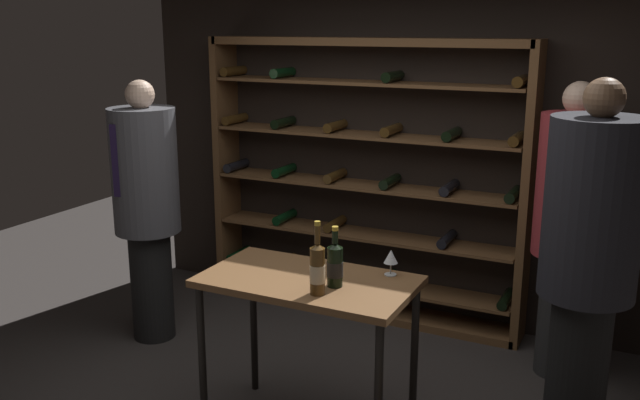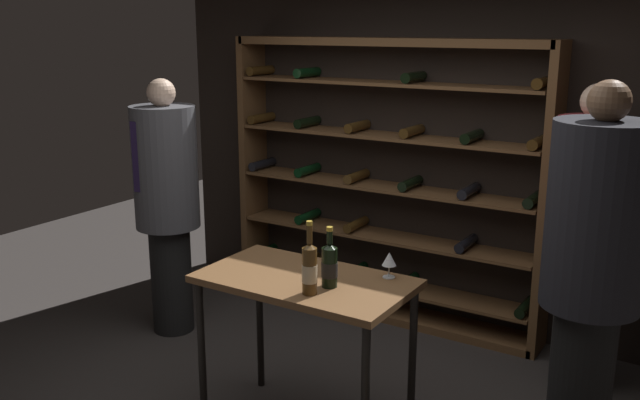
{
  "view_description": "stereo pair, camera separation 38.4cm",
  "coord_description": "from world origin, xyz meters",
  "px_view_note": "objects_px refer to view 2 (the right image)",
  "views": [
    {
      "loc": [
        1.66,
        -3.13,
        2.29
      ],
      "look_at": [
        0.01,
        0.21,
        1.34
      ],
      "focal_mm": 38.85,
      "sensor_mm": 36.0,
      "label": 1
    },
    {
      "loc": [
        1.99,
        -2.94,
        2.29
      ],
      "look_at": [
        0.01,
        0.21,
        1.34
      ],
      "focal_mm": 38.85,
      "sensor_mm": 36.0,
      "label": 2
    }
  ],
  "objects_px": {
    "wine_bottle_black_capsule": "(310,268)",
    "wine_rack": "(382,183)",
    "wine_bottle_gold_foil": "(330,265)",
    "tasting_table": "(305,296)",
    "person_bystander_red_print": "(167,196)",
    "wine_glass_stemmed_center": "(389,260)",
    "person_guest_plum_blouse": "(593,261)",
    "person_host_in_suit": "(586,226)"
  },
  "relations": [
    {
      "from": "wine_rack",
      "to": "wine_bottle_black_capsule",
      "type": "distance_m",
      "value": 1.99
    },
    {
      "from": "wine_bottle_gold_foil",
      "to": "person_host_in_suit",
      "type": "bearing_deg",
      "value": 54.53
    },
    {
      "from": "person_guest_plum_blouse",
      "to": "person_host_in_suit",
      "type": "bearing_deg",
      "value": -86.13
    },
    {
      "from": "person_bystander_red_print",
      "to": "wine_bottle_black_capsule",
      "type": "bearing_deg",
      "value": -36.03
    },
    {
      "from": "wine_rack",
      "to": "wine_bottle_black_capsule",
      "type": "height_order",
      "value": "wine_rack"
    },
    {
      "from": "wine_glass_stemmed_center",
      "to": "person_host_in_suit",
      "type": "bearing_deg",
      "value": 54.66
    },
    {
      "from": "wine_bottle_black_capsule",
      "to": "person_bystander_red_print",
      "type": "bearing_deg",
      "value": 155.85
    },
    {
      "from": "person_guest_plum_blouse",
      "to": "wine_glass_stemmed_center",
      "type": "distance_m",
      "value": 1.04
    },
    {
      "from": "wine_rack",
      "to": "wine_glass_stemmed_center",
      "type": "bearing_deg",
      "value": -61.51
    },
    {
      "from": "wine_rack",
      "to": "wine_glass_stemmed_center",
      "type": "height_order",
      "value": "wine_rack"
    },
    {
      "from": "wine_rack",
      "to": "person_guest_plum_blouse",
      "type": "relative_size",
      "value": 1.27
    },
    {
      "from": "person_bystander_red_print",
      "to": "wine_bottle_gold_foil",
      "type": "height_order",
      "value": "person_bystander_red_print"
    },
    {
      "from": "tasting_table",
      "to": "person_bystander_red_print",
      "type": "height_order",
      "value": "person_bystander_red_print"
    },
    {
      "from": "tasting_table",
      "to": "wine_bottle_black_capsule",
      "type": "height_order",
      "value": "wine_bottle_black_capsule"
    },
    {
      "from": "person_guest_plum_blouse",
      "to": "person_bystander_red_print",
      "type": "xyz_separation_m",
      "value": [
        -3.0,
        0.04,
        -0.07
      ]
    },
    {
      "from": "person_bystander_red_print",
      "to": "tasting_table",
      "type": "bearing_deg",
      "value": -32.46
    },
    {
      "from": "person_host_in_suit",
      "to": "person_bystander_red_print",
      "type": "bearing_deg",
      "value": -28.07
    },
    {
      "from": "tasting_table",
      "to": "person_guest_plum_blouse",
      "type": "height_order",
      "value": "person_guest_plum_blouse"
    },
    {
      "from": "tasting_table",
      "to": "wine_bottle_gold_foil",
      "type": "bearing_deg",
      "value": -12.1
    },
    {
      "from": "tasting_table",
      "to": "wine_bottle_black_capsule",
      "type": "bearing_deg",
      "value": -51.22
    },
    {
      "from": "wine_rack",
      "to": "person_host_in_suit",
      "type": "xyz_separation_m",
      "value": [
        1.6,
        -0.36,
        -0.01
      ]
    },
    {
      "from": "wine_glass_stemmed_center",
      "to": "wine_rack",
      "type": "bearing_deg",
      "value": 118.49
    },
    {
      "from": "tasting_table",
      "to": "wine_glass_stemmed_center",
      "type": "distance_m",
      "value": 0.5
    },
    {
      "from": "person_host_in_suit",
      "to": "wine_bottle_gold_foil",
      "type": "relative_size",
      "value": 5.93
    },
    {
      "from": "person_host_in_suit",
      "to": "wine_glass_stemmed_center",
      "type": "relative_size",
      "value": 13.46
    },
    {
      "from": "wine_rack",
      "to": "person_host_in_suit",
      "type": "relative_size",
      "value": 1.32
    },
    {
      "from": "person_host_in_suit",
      "to": "wine_bottle_black_capsule",
      "type": "distance_m",
      "value": 1.86
    },
    {
      "from": "person_host_in_suit",
      "to": "wine_bottle_gold_foil",
      "type": "distance_m",
      "value": 1.73
    },
    {
      "from": "wine_rack",
      "to": "wine_glass_stemmed_center",
      "type": "xyz_separation_m",
      "value": [
        0.8,
        -1.48,
        -0.05
      ]
    },
    {
      "from": "person_host_in_suit",
      "to": "wine_rack",
      "type": "bearing_deg",
      "value": -55.73
    },
    {
      "from": "wine_bottle_black_capsule",
      "to": "wine_rack",
      "type": "bearing_deg",
      "value": 106.44
    },
    {
      "from": "person_host_in_suit",
      "to": "wine_glass_stemmed_center",
      "type": "xyz_separation_m",
      "value": [
        -0.8,
        -1.12,
        -0.04
      ]
    },
    {
      "from": "wine_bottle_gold_foil",
      "to": "tasting_table",
      "type": "bearing_deg",
      "value": 167.9
    },
    {
      "from": "person_bystander_red_print",
      "to": "wine_glass_stemmed_center",
      "type": "height_order",
      "value": "person_bystander_red_print"
    },
    {
      "from": "person_bystander_red_print",
      "to": "person_host_in_suit",
      "type": "distance_m",
      "value": 2.91
    },
    {
      "from": "person_host_in_suit",
      "to": "person_guest_plum_blouse",
      "type": "bearing_deg",
      "value": 60.36
    },
    {
      "from": "wine_bottle_black_capsule",
      "to": "wine_glass_stemmed_center",
      "type": "xyz_separation_m",
      "value": [
        0.24,
        0.43,
        -0.04
      ]
    },
    {
      "from": "person_bystander_red_print",
      "to": "wine_bottle_gold_foil",
      "type": "bearing_deg",
      "value": -31.64
    },
    {
      "from": "person_bystander_red_print",
      "to": "person_host_in_suit",
      "type": "bearing_deg",
      "value": 3.23
    },
    {
      "from": "person_guest_plum_blouse",
      "to": "person_bystander_red_print",
      "type": "height_order",
      "value": "person_guest_plum_blouse"
    },
    {
      "from": "tasting_table",
      "to": "person_bystander_red_print",
      "type": "relative_size",
      "value": 0.61
    },
    {
      "from": "tasting_table",
      "to": "person_host_in_suit",
      "type": "distance_m",
      "value": 1.82
    }
  ]
}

